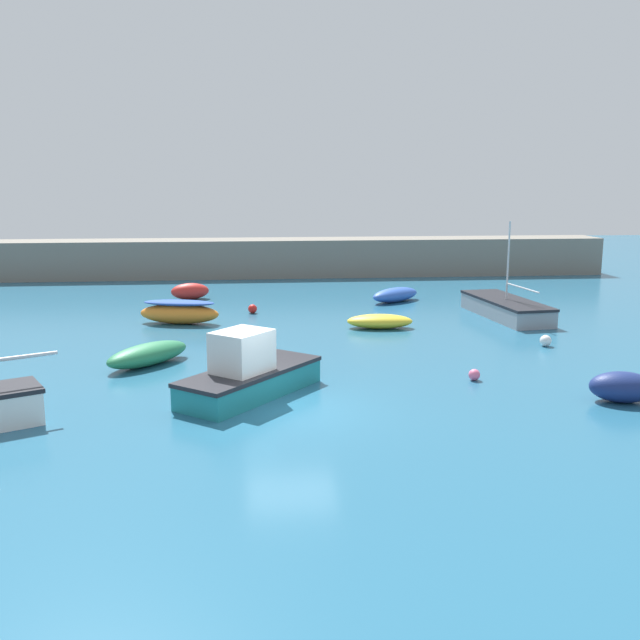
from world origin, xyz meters
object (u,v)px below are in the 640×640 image
dinghy_near_pier (622,387)px  rowboat_blue_near (380,321)px  fishing_dinghy_green (190,291)px  sailboat_short_mast (506,308)px  mooring_buoy_red (253,309)px  mooring_buoy_white (546,341)px  rowboat_white_midwater (148,354)px  open_tender_yellow (395,295)px  motorboat_grey_hull (248,374)px  rowboat_with_red_cover (179,312)px  mooring_buoy_pink (474,375)px

dinghy_near_pier → rowboat_blue_near: size_ratio=0.70×
fishing_dinghy_green → sailboat_short_mast: (14.87, -6.51, 0.00)m
mooring_buoy_red → mooring_buoy_white: mooring_buoy_white is taller
rowboat_white_midwater → mooring_buoy_white: 14.70m
open_tender_yellow → motorboat_grey_hull: 17.57m
rowboat_with_red_cover → motorboat_grey_hull: 11.50m
rowboat_white_midwater → dinghy_near_pier: bearing=-70.7°
mooring_buoy_red → sailboat_short_mast: bearing=-10.4°
rowboat_with_red_cover → mooring_buoy_red: (3.20, 2.19, -0.32)m
sailboat_short_mast → dinghy_near_pier: bearing=168.1°
dinghy_near_pier → rowboat_white_midwater: (-13.98, 5.51, -0.07)m
motorboat_grey_hull → mooring_buoy_pink: bearing=-42.7°
motorboat_grey_hull → rowboat_white_midwater: (-3.42, 3.93, -0.30)m
motorboat_grey_hull → dinghy_near_pier: motorboat_grey_hull is taller
mooring_buoy_red → dinghy_near_pier: bearing=-55.0°
rowboat_with_red_cover → rowboat_blue_near: (8.59, -1.83, -0.23)m
motorboat_grey_hull → open_tender_yellow: bearing=13.9°
rowboat_white_midwater → motorboat_grey_hull: bearing=-98.1°
sailboat_short_mast → rowboat_blue_near: bearing=100.3°
rowboat_white_midwater → rowboat_blue_near: (8.97, 5.33, -0.07)m
rowboat_with_red_cover → rowboat_white_midwater: size_ratio=1.12×
sailboat_short_mast → rowboat_white_midwater: bearing=108.9°
fishing_dinghy_green → motorboat_grey_hull: bearing=85.4°
fishing_dinghy_green → mooring_buoy_white: 18.92m
rowboat_white_midwater → mooring_buoy_red: size_ratio=7.83×
sailboat_short_mast → rowboat_blue_near: sailboat_short_mast is taller
open_tender_yellow → mooring_buoy_red: size_ratio=7.58×
rowboat_white_midwater → rowboat_blue_near: size_ratio=1.14×
open_tender_yellow → mooring_buoy_pink: size_ratio=8.85×
motorboat_grey_hull → mooring_buoy_red: 13.29m
open_tender_yellow → rowboat_blue_near: (-2.01, -6.60, -0.07)m
fishing_dinghy_green → mooring_buoy_red: bearing=112.2°
dinghy_near_pier → mooring_buoy_white: (0.66, 6.90, -0.22)m
rowboat_white_midwater → mooring_buoy_pink: size_ratio=9.14×
open_tender_yellow → dinghy_near_pier: bearing=-117.1°
rowboat_with_red_cover → fishing_dinghy_green: rowboat_with_red_cover is taller
rowboat_blue_near → mooring_buoy_red: (-5.39, 4.01, -0.09)m
rowboat_with_red_cover → rowboat_blue_near: size_ratio=1.28×
dinghy_near_pier → fishing_dinghy_green: bearing=139.1°
dinghy_near_pier → mooring_buoy_pink: (-3.49, 2.57, -0.26)m
sailboat_short_mast → motorboat_grey_hull: bearing=126.9°
rowboat_blue_near → mooring_buoy_pink: size_ratio=7.99×
sailboat_short_mast → rowboat_white_midwater: sailboat_short_mast is taller
sailboat_short_mast → mooring_buoy_white: bearing=168.2°
fishing_dinghy_green → motorboat_grey_hull: (3.11, -17.66, 0.24)m
rowboat_with_red_cover → rowboat_white_midwater: rowboat_with_red_cover is taller
rowboat_blue_near → mooring_buoy_white: rowboat_blue_near is taller
sailboat_short_mast → mooring_buoy_pink: bearing=148.7°
fishing_dinghy_green → mooring_buoy_white: size_ratio=5.10×
rowboat_blue_near → mooring_buoy_white: size_ratio=6.73×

